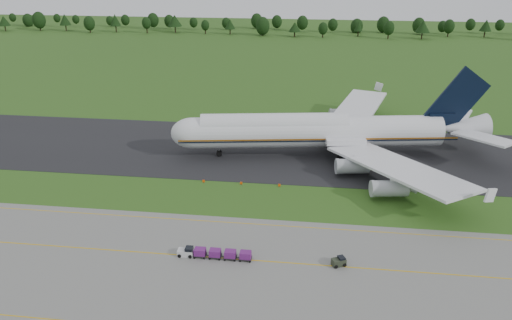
# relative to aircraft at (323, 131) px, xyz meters

# --- Properties ---
(ground) EXTENTS (600.00, 600.00, 0.00)m
(ground) POSITION_rel_aircraft_xyz_m (-17.54, -27.10, -6.46)
(ground) COLOR #2A5118
(ground) RESTS_ON ground
(apron) EXTENTS (300.00, 52.00, 0.06)m
(apron) POSITION_rel_aircraft_xyz_m (-17.54, -61.10, -6.43)
(apron) COLOR slate
(apron) RESTS_ON ground
(taxiway) EXTENTS (300.00, 40.00, 0.08)m
(taxiway) POSITION_rel_aircraft_xyz_m (-17.54, 0.90, -6.42)
(taxiway) COLOR black
(taxiway) RESTS_ON ground
(apron_markings) EXTENTS (300.00, 30.20, 0.01)m
(apron_markings) POSITION_rel_aircraft_xyz_m (-17.54, -54.09, -6.39)
(apron_markings) COLOR #CB9E0B
(apron_markings) RESTS_ON apron
(tree_line) EXTENTS (532.18, 20.79, 11.77)m
(tree_line) POSITION_rel_aircraft_xyz_m (-25.52, 192.88, -0.11)
(tree_line) COLOR black
(tree_line) RESTS_ON ground
(aircraft) EXTENTS (80.85, 77.54, 22.61)m
(aircraft) POSITION_rel_aircraft_xyz_m (0.00, 0.00, 0.00)
(aircraft) COLOR silver
(aircraft) RESTS_ON ground
(baggage_train) EXTENTS (12.72, 1.63, 1.56)m
(baggage_train) POSITION_rel_aircraft_xyz_m (-18.04, -49.13, -5.57)
(baggage_train) COLOR silver
(baggage_train) RESTS_ON apron
(utility_cart) EXTENTS (2.59, 2.15, 1.23)m
(utility_cart) POSITION_rel_aircraft_xyz_m (2.99, -48.76, -5.80)
(utility_cart) COLOR #272E20
(utility_cart) RESTS_ON apron
(edge_markers) EXTENTS (17.60, 0.30, 0.60)m
(edge_markers) POSITION_rel_aircraft_xyz_m (-17.74, -20.01, -6.18)
(edge_markers) COLOR #FF4F08
(edge_markers) RESTS_ON ground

